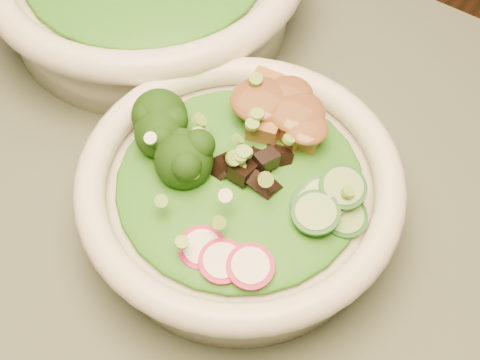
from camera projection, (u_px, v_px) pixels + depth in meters
The scene contains 10 objects.
dining_table at pixel (138, 297), 0.62m from camera, with size 1.20×0.80×0.75m.
salad_bowl at pixel (240, 194), 0.51m from camera, with size 0.25×0.25×0.07m.
lettuce_bed at pixel (240, 179), 0.49m from camera, with size 0.19×0.19×0.02m, color #195B13.
broccoli_florets at pixel (170, 143), 0.49m from camera, with size 0.07×0.06×0.04m, color black, non-canonical shape.
radish_slices at pixel (206, 243), 0.46m from camera, with size 0.10×0.04×0.02m, color #A30C40, non-canonical shape.
cucumber_slices at pixel (315, 202), 0.47m from camera, with size 0.06×0.06×0.03m, color #8BBC68, non-canonical shape.
mushroom_heap at pixel (247, 159), 0.49m from camera, with size 0.06×0.06×0.04m, color black, non-canonical shape.
tofu_cubes at pixel (274, 117), 0.51m from camera, with size 0.08×0.05×0.03m, color #9F6B35, non-canonical shape.
peanut_sauce at pixel (275, 107), 0.50m from camera, with size 0.06×0.05×0.01m, color brown.
scallion_garnish at pixel (240, 162), 0.48m from camera, with size 0.17×0.17×0.02m, color #73A93B, non-canonical shape.
Camera 1 is at (0.23, -0.16, 1.21)m, focal length 50.00 mm.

